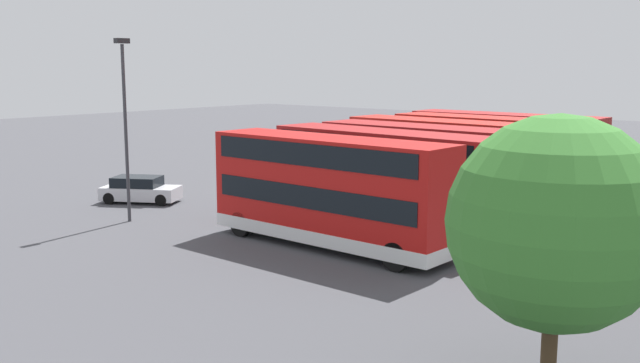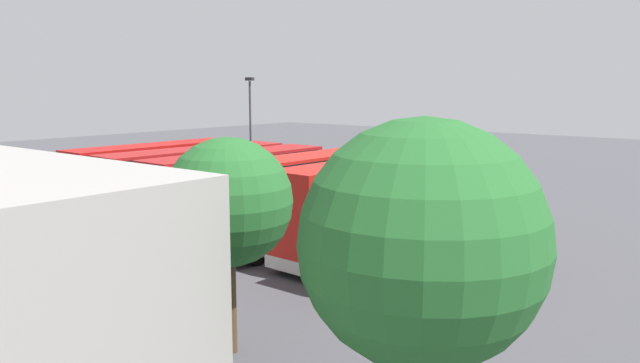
% 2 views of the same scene
% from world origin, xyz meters
% --- Properties ---
extents(ground_plane, '(140.00, 140.00, 0.00)m').
position_xyz_m(ground_plane, '(0.00, 0.00, 0.00)').
color(ground_plane, '#47474C').
extents(bus_double_decker_near_end, '(2.77, 11.85, 4.55)m').
position_xyz_m(bus_double_decker_near_end, '(-8.75, 9.47, 2.45)').
color(bus_double_decker_near_end, '#A51919').
rests_on(bus_double_decker_near_end, ground).
extents(bus_double_decker_second, '(3.04, 10.47, 4.55)m').
position_xyz_m(bus_double_decker_second, '(-5.51, 9.51, 2.45)').
color(bus_double_decker_second, red).
rests_on(bus_double_decker_second, ground).
extents(bus_double_decker_third, '(3.07, 11.54, 4.55)m').
position_xyz_m(bus_double_decker_third, '(-1.79, 9.47, 2.45)').
color(bus_double_decker_third, red).
rests_on(bus_double_decker_third, ground).
extents(bus_double_decker_fourth, '(2.82, 11.27, 4.55)m').
position_xyz_m(bus_double_decker_fourth, '(1.95, 10.50, 2.45)').
color(bus_double_decker_fourth, '#A51919').
rests_on(bus_double_decker_fourth, ground).
extents(bus_double_decker_fifth, '(3.30, 11.62, 4.55)m').
position_xyz_m(bus_double_decker_fifth, '(5.42, 10.49, 2.45)').
color(bus_double_decker_fifth, '#A51919').
rests_on(bus_double_decker_fifth, ground).
extents(bus_double_decker_sixth, '(2.81, 11.18, 4.55)m').
position_xyz_m(bus_double_decker_sixth, '(9.24, 10.40, 2.45)').
color(bus_double_decker_sixth, '#B71411').
rests_on(bus_double_decker_sixth, ground).
extents(car_hatchback_silver, '(3.66, 4.50, 1.43)m').
position_xyz_m(car_hatchback_silver, '(8.33, -3.72, 0.70)').
color(car_hatchback_silver, silver).
rests_on(car_hatchback_silver, ground).
extents(lamp_post_tall, '(0.70, 0.30, 8.67)m').
position_xyz_m(lamp_post_tall, '(11.59, -0.11, 5.03)').
color(lamp_post_tall, '#38383D').
rests_on(lamp_post_tall, ground).
extents(waste_bin_yellow, '(0.60, 0.60, 0.95)m').
position_xyz_m(waste_bin_yellow, '(-8.98, -3.23, 0.47)').
color(waste_bin_yellow, '#197F33').
rests_on(waste_bin_yellow, ground).
extents(tree_leftmost, '(3.86, 3.86, 6.61)m').
position_xyz_m(tree_leftmost, '(-8.71, 21.00, 4.66)').
color(tree_leftmost, '#4C3823').
rests_on(tree_leftmost, ground).
extents(tree_midleft, '(5.08, 5.08, 7.51)m').
position_xyz_m(tree_midleft, '(-16.16, 22.63, 4.95)').
color(tree_midleft, '#4C3823').
rests_on(tree_midleft, ground).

